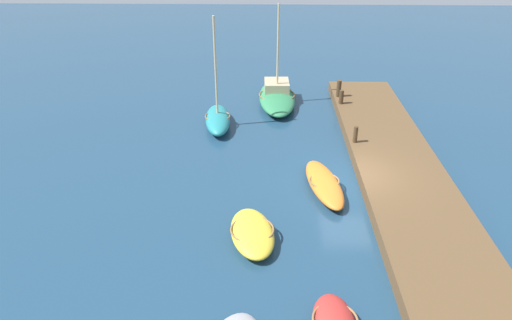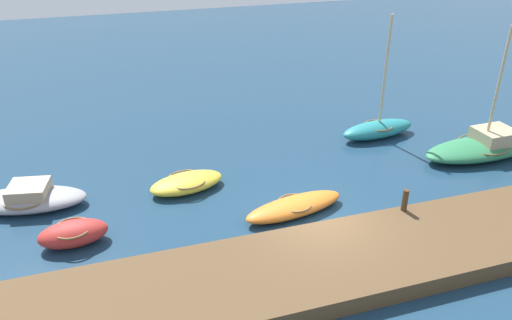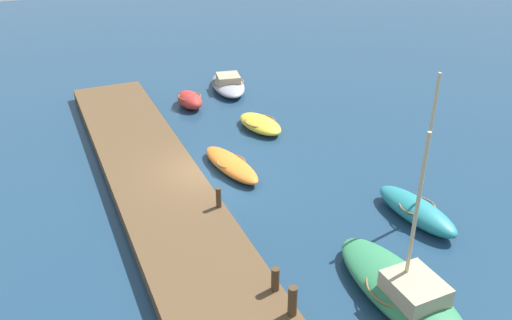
# 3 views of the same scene
# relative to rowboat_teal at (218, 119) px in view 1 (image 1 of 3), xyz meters

# --- Properties ---
(ground_plane) EXTENTS (84.00, 84.00, 0.00)m
(ground_plane) POSITION_rel_rowboat_teal_xyz_m (-6.03, -6.50, -0.46)
(ground_plane) COLOR navy
(dock_platform) EXTENTS (23.95, 3.80, 0.59)m
(dock_platform) POSITION_rel_rowboat_teal_xyz_m (-6.03, -8.65, -0.16)
(dock_platform) COLOR brown
(dock_platform) RESTS_ON ground_plane
(rowboat_teal) EXTENTS (4.07, 1.75, 5.98)m
(rowboat_teal) POSITION_rel_rowboat_teal_xyz_m (0.00, 0.00, 0.00)
(rowboat_teal) COLOR teal
(rowboat_teal) RESTS_ON ground_plane
(rowboat_orange) EXTENTS (4.19, 1.93, 0.58)m
(rowboat_orange) POSITION_rel_rowboat_teal_xyz_m (-6.46, -5.18, -0.16)
(rowboat_orange) COLOR orange
(rowboat_orange) RESTS_ON ground_plane
(rowboat_yellow) EXTENTS (3.27, 2.08, 0.59)m
(rowboat_yellow) POSITION_rel_rowboat_teal_xyz_m (-9.96, -2.20, -0.15)
(rowboat_yellow) COLOR gold
(rowboat_yellow) RESTS_ON ground_plane
(sailboat_green) EXTENTS (5.94, 2.30, 5.94)m
(sailboat_green) POSITION_rel_rowboat_teal_xyz_m (3.55, -3.30, 0.02)
(sailboat_green) COLOR #2D7A4C
(sailboat_green) RESTS_ON ground_plane
(mooring_post_west) EXTENTS (0.21, 0.21, 0.83)m
(mooring_post_west) POSITION_rel_rowboat_teal_xyz_m (-3.00, -7.00, 0.55)
(mooring_post_west) COLOR #47331E
(mooring_post_west) RESTS_ON dock_platform
(mooring_post_mid_west) EXTENTS (0.26, 0.26, 0.80)m
(mooring_post_mid_west) POSITION_rel_rowboat_teal_xyz_m (2.06, -7.00, 0.54)
(mooring_post_mid_west) COLOR #47331E
(mooring_post_mid_west) RESTS_ON dock_platform
(mooring_post_mid_east) EXTENTS (0.28, 0.28, 1.00)m
(mooring_post_mid_east) POSITION_rel_rowboat_teal_xyz_m (3.22, -7.00, 0.64)
(mooring_post_mid_east) COLOR #47331E
(mooring_post_mid_east) RESTS_ON dock_platform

